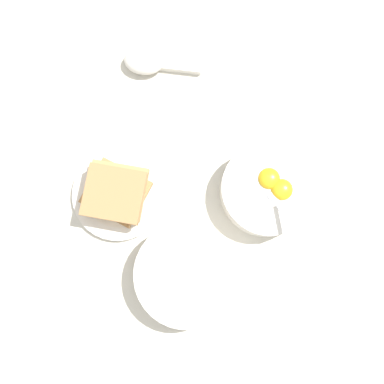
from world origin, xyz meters
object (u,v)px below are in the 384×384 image
(egg_bowl, at_px, (267,190))
(toast_sandwich, at_px, (115,193))
(soup_spoon, at_px, (149,62))
(congee_bowl, at_px, (187,274))
(toast_plate, at_px, (119,195))

(egg_bowl, xyz_separation_m, toast_sandwich, (-0.27, -0.09, 0.01))
(toast_sandwich, bearing_deg, soup_spoon, 96.32)
(toast_sandwich, xyz_separation_m, congee_bowl, (0.17, -0.10, -0.01))
(toast_sandwich, distance_m, soup_spoon, 0.27)
(egg_bowl, relative_size, toast_sandwich, 1.41)
(egg_bowl, xyz_separation_m, congee_bowl, (-0.09, -0.19, 0.00))
(egg_bowl, xyz_separation_m, soup_spoon, (-0.30, 0.17, -0.01))
(egg_bowl, bearing_deg, soup_spoon, 149.51)
(soup_spoon, height_order, congee_bowl, congee_bowl)
(soup_spoon, relative_size, congee_bowl, 0.84)
(egg_bowl, height_order, toast_sandwich, egg_bowl)
(toast_plate, relative_size, toast_sandwich, 1.44)
(toast_plate, height_order, soup_spoon, soup_spoon)
(toast_plate, bearing_deg, toast_sandwich, -145.41)
(toast_plate, distance_m, congee_bowl, 0.20)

